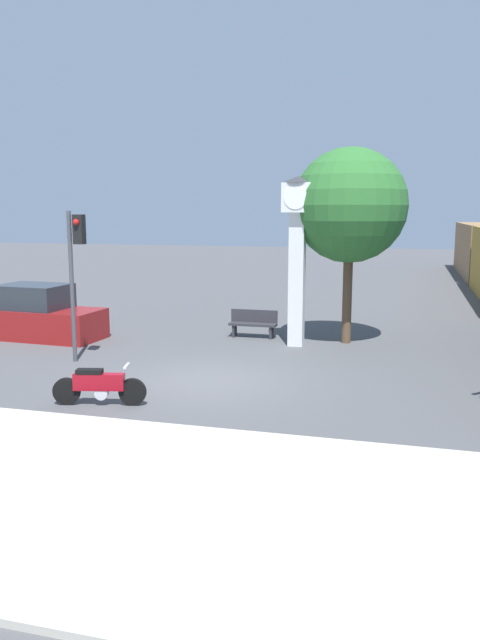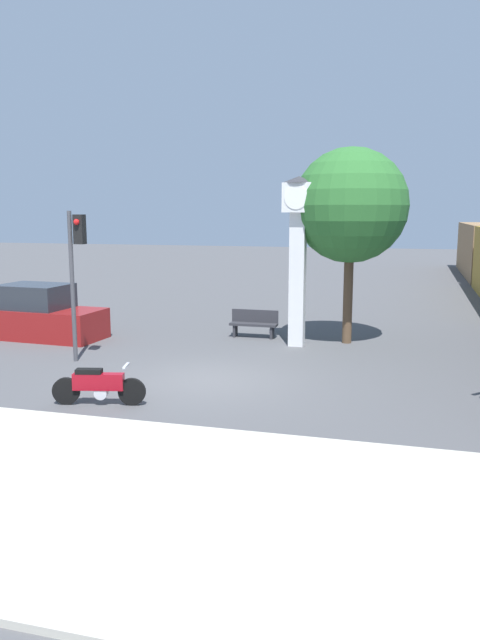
# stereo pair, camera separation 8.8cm
# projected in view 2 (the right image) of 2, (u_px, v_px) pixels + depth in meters

# --- Properties ---
(ground_plane) EXTENTS (120.00, 120.00, 0.00)m
(ground_plane) POSITION_uv_depth(u_px,v_px,m) (208.00, 380.00, 15.65)
(ground_plane) COLOR #4C4C4F
(sidewalk_strip) EXTENTS (36.00, 6.00, 0.10)m
(sidewalk_strip) POSITION_uv_depth(u_px,v_px,m) (72.00, 488.00, 9.42)
(sidewalk_strip) COLOR #BCB7A8
(sidewalk_strip) RESTS_ON ground_plane
(motorcycle) EXTENTS (2.02, 0.65, 0.91)m
(motorcycle) POSITION_uv_depth(u_px,v_px,m) (98.00, 385.00, 13.59)
(motorcycle) COLOR black
(motorcycle) RESTS_ON ground_plane
(clock_tower) EXTENTS (1.06, 1.06, 5.24)m
(clock_tower) POSITION_uv_depth(u_px,v_px,m) (298.00, 237.00, 19.16)
(clock_tower) COLOR white
(clock_tower) RESTS_ON ground_plane
(traffic_light) EXTENTS (0.50, 0.35, 4.20)m
(traffic_light) POSITION_uv_depth(u_px,v_px,m) (76.00, 259.00, 17.14)
(traffic_light) COLOR #47474C
(traffic_light) RESTS_ON ground_plane
(street_tree) EXTENTS (3.57, 3.57, 6.16)m
(street_tree) POSITION_uv_depth(u_px,v_px,m) (351.00, 206.00, 19.39)
(street_tree) COLOR brown
(street_tree) RESTS_ON ground_plane
(bench) EXTENTS (1.60, 0.44, 0.92)m
(bench) POSITION_uv_depth(u_px,v_px,m) (254.00, 323.00, 20.95)
(bench) COLOR #2D2D33
(bench) RESTS_ON ground_plane
(parked_car) EXTENTS (4.30, 2.04, 1.80)m
(parked_car) POSITION_uv_depth(u_px,v_px,m) (40.00, 316.00, 20.81)
(parked_car) COLOR maroon
(parked_car) RESTS_ON ground_plane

